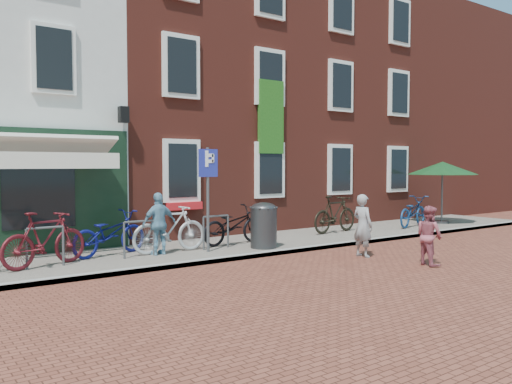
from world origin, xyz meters
TOP-DOWN VIEW (x-y plane):
  - ground at (0.00, 0.00)m, footprint 80.00×80.00m
  - sidewalk at (1.00, 1.50)m, footprint 24.00×3.00m
  - building_brick_mid at (2.00, 7.00)m, footprint 6.00×8.00m
  - building_brick_right at (8.00, 7.00)m, footprint 6.00×8.00m
  - filler_right at (14.50, 7.00)m, footprint 7.00×8.00m
  - litter_bin at (1.53, 0.62)m, footprint 0.65×0.65m
  - parking_sign at (0.11, 0.92)m, footprint 0.50×0.08m
  - parasol at (9.87, 1.30)m, footprint 2.43×2.43m
  - woman at (2.98, -1.31)m, footprint 0.37×0.55m
  - boy at (3.38, -2.85)m, footprint 0.60×0.71m
  - cafe_person at (-1.00, 1.23)m, footprint 0.86×0.39m
  - bicycle_1 at (-3.49, 1.27)m, footprint 1.94×1.09m
  - bicycle_2 at (-1.96, 1.79)m, footprint 2.04×1.18m
  - bicycle_3 at (-0.69, 1.33)m, footprint 1.88×0.55m
  - bicycle_4 at (1.24, 1.53)m, footprint 1.98×0.85m
  - bicycle_5 at (5.00, 1.65)m, footprint 1.92×0.71m
  - bicycle_6 at (8.15, 1.22)m, footprint 2.04×1.15m

SIDE VIEW (x-z plane):
  - ground at x=0.00m, z-range 0.00..0.00m
  - sidewalk at x=1.00m, z-range 0.00..0.10m
  - bicycle_2 at x=-1.96m, z-range 0.10..1.11m
  - bicycle_4 at x=1.24m, z-range 0.10..1.11m
  - bicycle_6 at x=8.15m, z-range 0.10..1.11m
  - boy at x=3.38m, z-range 0.00..1.28m
  - bicycle_1 at x=-3.49m, z-range 0.10..1.23m
  - bicycle_3 at x=-0.69m, z-range 0.10..1.23m
  - bicycle_5 at x=5.00m, z-range 0.10..1.23m
  - litter_bin at x=1.53m, z-range 0.12..1.32m
  - woman at x=2.98m, z-range 0.00..1.47m
  - cafe_person at x=-1.00m, z-range 0.10..1.53m
  - parking_sign at x=0.11m, z-range 0.55..3.01m
  - parasol at x=9.87m, z-range 0.99..3.26m
  - filler_right at x=14.50m, z-range 0.00..9.00m
  - building_brick_mid at x=2.00m, z-range 0.00..10.00m
  - building_brick_right at x=8.00m, z-range 0.00..10.00m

